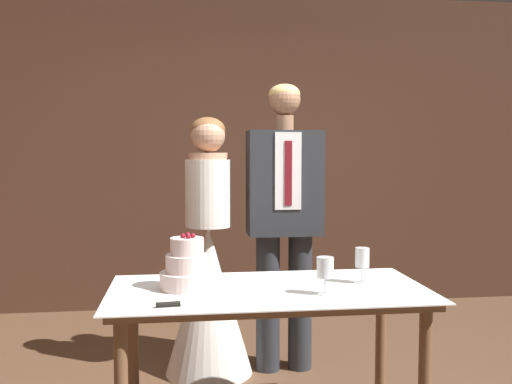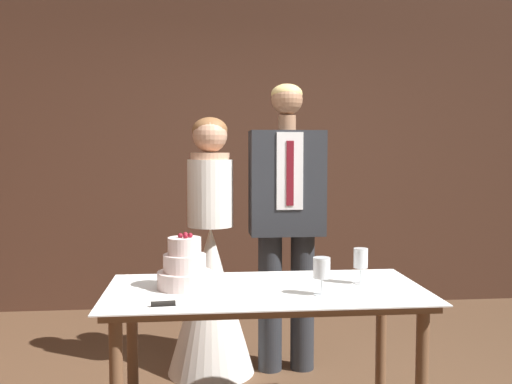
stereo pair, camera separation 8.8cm
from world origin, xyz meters
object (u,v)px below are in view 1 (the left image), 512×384
object	(u,v)px
wine_glass_near	(325,268)
wine_glass_middle	(362,259)
tiered_cake	(187,268)
groom	(284,212)
cake_knife	(184,304)
cake_table	(268,307)
bride	(209,280)

from	to	relation	value
wine_glass_near	wine_glass_middle	distance (m)	0.30
tiered_cake	groom	world-z (taller)	groom
cake_knife	groom	size ratio (longest dim) A/B	0.21
cake_table	groom	size ratio (longest dim) A/B	0.82
cake_table	cake_knife	distance (m)	0.47
tiered_cake	bride	world-z (taller)	bride
wine_glass_middle	groom	xyz separation A→B (m)	(-0.23, 0.86, 0.14)
cake_table	wine_glass_middle	bearing A→B (deg)	6.26
cake_knife	groom	distance (m)	1.34
cake_table	cake_knife	world-z (taller)	cake_knife
tiered_cake	bride	size ratio (longest dim) A/B	0.16
cake_table	tiered_cake	world-z (taller)	tiered_cake
tiered_cake	bride	bearing A→B (deg)	81.04
wine_glass_near	wine_glass_middle	size ratio (longest dim) A/B	0.98
cake_table	bride	bearing A→B (deg)	104.55
wine_glass_near	bride	distance (m)	1.19
cake_knife	wine_glass_near	world-z (taller)	wine_glass_near
wine_glass_near	wine_glass_middle	xyz separation A→B (m)	(0.23, 0.19, 0.00)
tiered_cake	groom	size ratio (longest dim) A/B	0.14
groom	wine_glass_near	bearing A→B (deg)	-90.27
cake_knife	wine_glass_near	bearing A→B (deg)	3.91
tiered_cake	bride	distance (m)	0.91
wine_glass_near	wine_glass_middle	world-z (taller)	wine_glass_middle
cake_table	tiered_cake	size ratio (longest dim) A/B	5.69
cake_knife	groom	bearing A→B (deg)	55.69
wine_glass_middle	wine_glass_near	bearing A→B (deg)	-140.25
wine_glass_middle	groom	world-z (taller)	groom
tiered_cake	wine_glass_middle	xyz separation A→B (m)	(0.84, 0.00, 0.03)
cake_knife	tiered_cake	bearing A→B (deg)	80.98
tiered_cake	wine_glass_near	distance (m)	0.63
bride	groom	size ratio (longest dim) A/B	0.88
wine_glass_middle	bride	size ratio (longest dim) A/B	0.11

